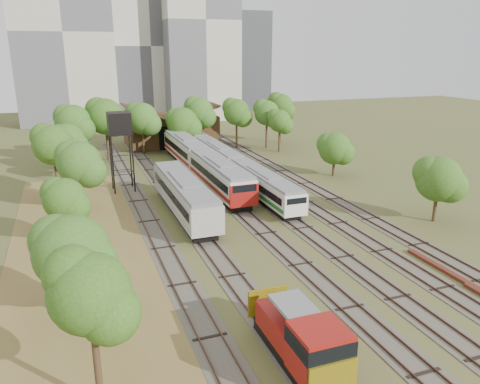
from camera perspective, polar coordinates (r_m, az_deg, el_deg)
name	(u,v)px	position (r m, az deg, el deg)	size (l,w,h in m)	color
ground	(342,278)	(37.86, 12.38, -10.16)	(240.00, 240.00, 0.00)	#475123
dry_grass_patch	(95,270)	(39.88, -17.24, -9.07)	(14.00, 60.00, 0.04)	brown
tracks	(230,191)	(58.63, -1.27, 0.10)	(24.60, 80.00, 0.19)	#4C473D
railcar_red_set	(201,161)	(65.56, -4.81, 3.74)	(3.25, 34.58, 4.03)	black
railcar_green_set	(218,156)	(70.91, -2.66, 4.47)	(2.68, 52.08, 3.31)	black
railcar_rear	(162,132)	(91.68, -9.45, 7.17)	(2.87, 16.08, 3.55)	black
shunter_locomotive	(303,341)	(27.04, 7.71, -17.59)	(2.73, 8.10, 3.58)	black
old_grey_coach	(184,195)	(50.14, -6.81, -0.41)	(3.20, 18.00, 3.97)	black
water_tower	(119,125)	(59.16, -14.51, 7.90)	(2.83, 2.83, 9.83)	black
rail_pile_far	(444,270)	(41.24, 23.66, -8.72)	(0.51, 8.23, 0.27)	#5B271A
maintenance_shed	(170,129)	(89.03, -8.49, 7.61)	(16.45, 11.55, 7.58)	#362213
tree_band_left	(68,172)	(50.09, -20.24, 2.27)	(7.41, 54.89, 8.64)	#382616
tree_band_far	(173,117)	(80.61, -8.17, 9.09)	(42.22, 9.94, 9.84)	#382616
tree_band_right	(350,150)	(63.29, 13.22, 5.06)	(4.70, 41.25, 7.32)	#382616
tower_left	(62,33)	(123.17, -20.87, 17.70)	(22.00, 16.00, 42.00)	#B9B5A2
tower_centre	(145,46)	(129.79, -11.51, 17.00)	(20.00, 18.00, 36.00)	beige
tower_right	(197,21)	(124.72, -5.26, 20.03)	(18.00, 16.00, 48.00)	#B9B5A2
tower_far_right	(246,61)	(147.91, 0.72, 15.71)	(12.00, 12.00, 28.00)	#383B3F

